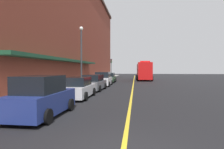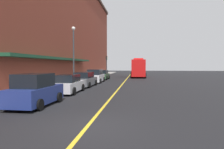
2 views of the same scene
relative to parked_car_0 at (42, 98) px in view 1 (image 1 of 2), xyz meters
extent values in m
plane|color=black|center=(4.01, 21.31, -0.88)|extent=(112.00, 112.00, 0.00)
cube|color=gray|center=(-2.19, 21.31, -0.81)|extent=(2.40, 70.00, 0.15)
cube|color=gold|center=(4.01, 21.31, -0.88)|extent=(0.16, 70.00, 0.01)
cube|color=brown|center=(-9.91, 20.31, 8.06)|extent=(13.04, 64.00, 17.88)
cube|color=#19472D|center=(-2.84, 12.31, 2.22)|extent=(1.20, 22.40, 0.24)
cube|color=navy|center=(0.00, 0.06, -0.23)|extent=(1.84, 4.31, 0.95)
cube|color=black|center=(0.00, -0.15, 0.64)|extent=(1.62, 2.38, 0.78)
cylinder|color=black|center=(-0.85, 1.40, -0.56)|extent=(0.23, 0.64, 0.64)
cylinder|color=black|center=(0.91, 1.36, -0.56)|extent=(0.23, 0.64, 0.64)
cylinder|color=black|center=(-0.91, -1.25, -0.56)|extent=(0.23, 0.64, 0.64)
cylinder|color=black|center=(0.86, -1.28, -0.56)|extent=(0.23, 0.64, 0.64)
cube|color=silver|center=(0.02, 6.01, -0.32)|extent=(1.76, 4.62, 0.78)
cube|color=black|center=(0.02, 5.78, 0.39)|extent=(1.57, 2.55, 0.63)
cylinder|color=black|center=(-0.86, 7.43, -0.56)|extent=(0.23, 0.64, 0.64)
cylinder|color=black|center=(0.88, 7.45, -0.56)|extent=(0.23, 0.64, 0.64)
cylinder|color=black|center=(-0.84, 4.58, -0.56)|extent=(0.23, 0.64, 0.64)
cylinder|color=black|center=(0.91, 4.59, -0.56)|extent=(0.23, 0.64, 0.64)
cube|color=#595B60|center=(0.06, 11.46, -0.31)|extent=(1.94, 4.84, 0.79)
cube|color=black|center=(0.05, 11.22, 0.41)|extent=(1.70, 2.68, 0.65)
cylinder|color=black|center=(-0.80, 12.97, -0.56)|extent=(0.24, 0.65, 0.64)
cylinder|color=black|center=(1.01, 12.91, -0.56)|extent=(0.24, 0.65, 0.64)
cylinder|color=black|center=(-0.90, 10.00, -0.56)|extent=(0.24, 0.65, 0.64)
cylinder|color=black|center=(0.92, 9.94, -0.56)|extent=(0.24, 0.65, 0.64)
cube|color=silver|center=(0.15, 17.07, -0.26)|extent=(1.88, 4.80, 0.89)
cube|color=black|center=(0.15, 16.83, 0.55)|extent=(1.67, 2.65, 0.73)
cylinder|color=black|center=(-0.79, 18.54, -0.56)|extent=(0.23, 0.64, 0.64)
cylinder|color=black|center=(1.06, 18.56, -0.56)|extent=(0.23, 0.64, 0.64)
cylinder|color=black|center=(-0.76, 15.58, -0.56)|extent=(0.23, 0.64, 0.64)
cylinder|color=black|center=(1.09, 15.59, -0.56)|extent=(0.23, 0.64, 0.64)
cube|color=#2D5133|center=(0.10, 23.03, -0.32)|extent=(1.82, 4.26, 0.76)
cube|color=black|center=(0.10, 22.82, 0.37)|extent=(1.63, 2.35, 0.63)
cylinder|color=black|center=(-0.81, 24.35, -0.56)|extent=(0.22, 0.64, 0.64)
cylinder|color=black|center=(1.02, 24.35, -0.56)|extent=(0.22, 0.64, 0.64)
cylinder|color=black|center=(-0.81, 21.71, -0.56)|extent=(0.22, 0.64, 0.64)
cylinder|color=black|center=(1.02, 21.71, -0.56)|extent=(0.22, 0.64, 0.64)
cube|color=red|center=(5.98, 27.01, 0.94)|extent=(2.51, 2.29, 3.04)
cube|color=red|center=(5.88, 31.16, 0.82)|extent=(2.59, 5.48, 2.80)
cube|color=red|center=(5.98, 27.01, 2.58)|extent=(1.74, 0.64, 0.24)
cylinder|color=black|center=(7.22, 27.12, -0.38)|extent=(0.32, 1.01, 1.00)
cylinder|color=black|center=(4.73, 27.06, -0.38)|extent=(0.32, 1.01, 1.00)
cylinder|color=black|center=(7.14, 30.51, -0.38)|extent=(0.32, 1.01, 1.00)
cylinder|color=black|center=(4.65, 30.45, -0.38)|extent=(0.32, 1.01, 1.00)
cylinder|color=black|center=(7.10, 32.70, -0.38)|extent=(0.32, 1.01, 1.00)
cylinder|color=black|center=(4.60, 32.65, -0.38)|extent=(0.32, 1.01, 1.00)
cylinder|color=#4C4C51|center=(-1.34, 17.59, -0.21)|extent=(0.07, 0.07, 1.05)
cube|color=black|center=(-1.34, 17.59, 0.46)|extent=(0.14, 0.18, 0.28)
cylinder|color=#4C4C51|center=(-1.34, 3.60, -0.21)|extent=(0.07, 0.07, 1.05)
cube|color=black|center=(-1.34, 3.60, 0.46)|extent=(0.14, 0.18, 0.28)
cylinder|color=#33383D|center=(-1.94, 13.94, 2.52)|extent=(0.18, 0.18, 6.50)
sphere|color=white|center=(-1.94, 13.94, 5.99)|extent=(0.44, 0.44, 0.44)
cylinder|color=#232326|center=(-1.29, 37.18, 0.97)|extent=(0.14, 0.14, 3.40)
cube|color=black|center=(-1.29, 37.18, 3.12)|extent=(0.28, 0.36, 0.90)
sphere|color=red|center=(-1.13, 37.18, 3.42)|extent=(0.16, 0.16, 0.16)
sphere|color=gold|center=(-1.13, 37.18, 3.12)|extent=(0.16, 0.16, 0.16)
sphere|color=green|center=(-1.13, 37.18, 2.82)|extent=(0.16, 0.16, 0.16)
camera|label=1|loc=(4.33, -8.87, 1.35)|focal=32.28mm
camera|label=2|loc=(5.99, -11.99, 1.54)|focal=34.76mm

